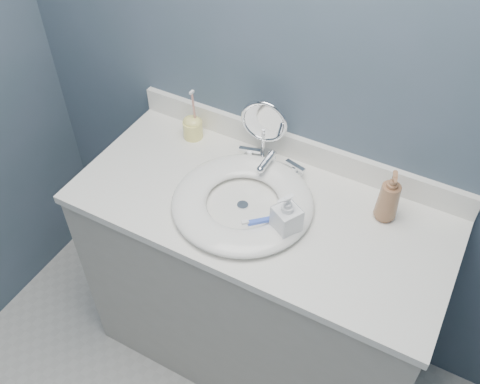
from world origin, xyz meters
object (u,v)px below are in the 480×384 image
Objects in this scene: toothbrush_holder at (193,126)px; soap_bottle_clear at (287,216)px; makeup_mirror at (264,128)px; soap_bottle_amber at (389,196)px.

soap_bottle_clear is at bearing -28.06° from toothbrush_holder.
toothbrush_holder is (-0.49, 0.26, -0.03)m from soap_bottle_clear.
makeup_mirror is 1.17× the size of toothbrush_holder.
makeup_mirror reaches higher than toothbrush_holder.
soap_bottle_amber is 0.90× the size of toothbrush_holder.
makeup_mirror is 1.29× the size of soap_bottle_amber.
toothbrush_holder reaches higher than soap_bottle_clear.
makeup_mirror is 1.45× the size of soap_bottle_clear.
soap_bottle_clear is 0.56m from toothbrush_holder.
makeup_mirror is 0.36m from soap_bottle_clear.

